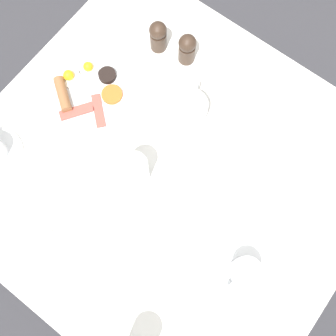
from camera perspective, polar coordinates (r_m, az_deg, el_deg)
name	(u,v)px	position (r m, az deg, el deg)	size (l,w,h in m)	color
ground_plane	(168,213)	(1.82, 0.00, -6.48)	(8.00, 8.00, 0.00)	#333338
table	(168,176)	(1.16, 0.00, -1.20)	(1.00, 1.07, 0.75)	white
breakfast_plate	(87,90)	(1.19, -11.66, 10.97)	(0.28, 0.28, 0.04)	white
teapot_near	(188,111)	(1.09, 2.95, 8.28)	(0.18, 0.10, 0.12)	white
teacup_with_saucer_right	(245,272)	(1.04, 11.04, -14.63)	(0.16, 0.16, 0.07)	white
water_glass_short	(135,171)	(1.03, -4.80, -0.40)	(0.07, 0.07, 0.11)	white
creamer_jug	(241,74)	(1.18, 10.60, 13.28)	(0.08, 0.06, 0.07)	white
pepper_grinder	(158,36)	(1.20, -1.44, 18.64)	(0.05, 0.05, 0.11)	#38281E
salt_grinder	(187,48)	(1.18, 2.79, 16.96)	(0.05, 0.05, 0.11)	#38281E
fork_by_plate	(123,275)	(1.05, -6.51, -15.17)	(0.11, 0.16, 0.00)	silver
knife_by_plate	(40,223)	(1.11, -18.14, -7.57)	(0.02, 0.22, 0.00)	silver
spoon_for_tea	(196,210)	(1.06, 4.02, -6.12)	(0.10, 0.15, 0.00)	silver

